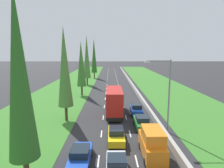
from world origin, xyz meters
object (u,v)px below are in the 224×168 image
poplar_tree_nearest (19,75)px  yellow_sedan_centre_lane (116,135)px  orange_van_right_lane (152,143)px  blue_sedan_left_lane (80,156)px  street_light_mast (166,91)px  poplar_tree_third (81,64)px  poplar_tree_fourth (87,57)px  green_sedan_right_lane (142,122)px  silver_hatchback_centre_lane (117,166)px  red_box_truck_centre_lane (114,101)px  poplar_tree_fifth (94,56)px  blue_hatchback_right_lane (136,109)px  poplar_tree_second (64,67)px

poplar_tree_nearest → yellow_sedan_centre_lane: bearing=45.2°
orange_van_right_lane → blue_sedan_left_lane: size_ratio=1.09×
yellow_sedan_centre_lane → street_light_mast: 7.99m
poplar_tree_third → poplar_tree_fourth: bearing=91.8°
green_sedan_right_lane → blue_sedan_left_lane: same height
green_sedan_right_lane → blue_sedan_left_lane: 10.71m
silver_hatchback_centre_lane → blue_sedan_left_lane: bearing=153.8°
red_box_truck_centre_lane → poplar_tree_third: size_ratio=0.77×
poplar_tree_third → poplar_tree_fifth: poplar_tree_fifth is taller
street_light_mast → poplar_tree_nearest: bearing=-143.8°
orange_van_right_lane → poplar_tree_fifth: poplar_tree_fifth is taller
orange_van_right_lane → blue_sedan_left_lane: orange_van_right_lane is taller
blue_hatchback_right_lane → red_box_truck_centre_lane: size_ratio=0.41×
red_box_truck_centre_lane → poplar_tree_nearest: size_ratio=0.65×
yellow_sedan_centre_lane → poplar_tree_fourth: (-7.65, 37.78, 7.61)m
red_box_truck_centre_lane → street_light_mast: bearing=-49.6°
green_sedan_right_lane → poplar_tree_fifth: bearing=101.8°
red_box_truck_centre_lane → poplar_tree_second: 9.45m
poplar_tree_second → poplar_tree_fifth: 46.43m
orange_van_right_lane → green_sedan_right_lane: 7.07m
poplar_tree_nearest → blue_sedan_left_lane: bearing=34.9°
blue_hatchback_right_lane → poplar_tree_fourth: 31.28m
blue_hatchback_right_lane → orange_van_right_lane: bearing=-90.9°
poplar_tree_fifth → poplar_tree_fourth: bearing=-93.2°
poplar_tree_fourth → poplar_tree_third: bearing=-88.2°
poplar_tree_second → poplar_tree_fifth: bearing=89.7°
yellow_sedan_centre_lane → poplar_tree_fourth: 39.29m
green_sedan_right_lane → street_light_mast: 5.31m
yellow_sedan_centre_lane → street_light_mast: (6.14, 2.58, 4.42)m
poplar_tree_fourth → poplar_tree_fifth: poplar_tree_fifth is taller
street_light_mast → yellow_sedan_centre_lane: bearing=-157.2°
yellow_sedan_centre_lane → poplar_tree_nearest: 12.35m
poplar_tree_third → poplar_tree_fourth: (-0.46, 14.39, 1.25)m
blue_hatchback_right_lane → poplar_tree_second: 12.91m
poplar_tree_nearest → poplar_tree_third: poplar_tree_nearest is taller
poplar_tree_third → poplar_tree_nearest: bearing=-89.5°
poplar_tree_nearest → poplar_tree_fifth: (0.12, 60.24, 0.22)m
green_sedan_right_lane → poplar_tree_second: bearing=164.2°
orange_van_right_lane → poplar_tree_nearest: size_ratio=0.34×
green_sedan_right_lane → poplar_tree_nearest: size_ratio=0.31×
blue_sedan_left_lane → poplar_tree_nearest: (-3.63, -2.53, 7.47)m
blue_hatchback_right_lane → blue_sedan_left_lane: blue_hatchback_right_lane is taller
orange_van_right_lane → street_light_mast: 7.48m
blue_sedan_left_lane → poplar_tree_fourth: size_ratio=0.31×
silver_hatchback_centre_lane → street_light_mast: size_ratio=0.43×
red_box_truck_centre_lane → green_sedan_right_lane: bearing=-59.6°
green_sedan_right_lane → poplar_tree_fourth: bearing=108.2°
poplar_tree_fifth → blue_hatchback_right_lane: bearing=-76.7°
blue_sedan_left_lane → red_box_truck_centre_lane: red_box_truck_centre_lane is taller
silver_hatchback_centre_lane → street_light_mast: (6.27, 8.58, 4.40)m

